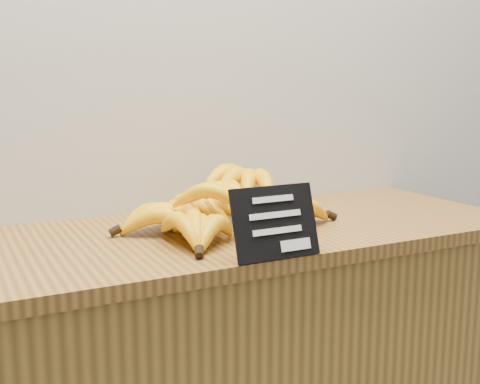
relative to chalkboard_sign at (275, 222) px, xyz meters
name	(u,v)px	position (x,y,z in m)	size (l,w,h in m)	color
counter_top	(230,234)	(0.03, 0.25, -0.08)	(1.36, 0.54, 0.03)	olive
chalkboard_sign	(275,222)	(0.00, 0.00, 0.00)	(0.17, 0.01, 0.14)	black
banana_pile	(221,206)	(0.00, 0.25, -0.02)	(0.52, 0.38, 0.13)	#FFBE0A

